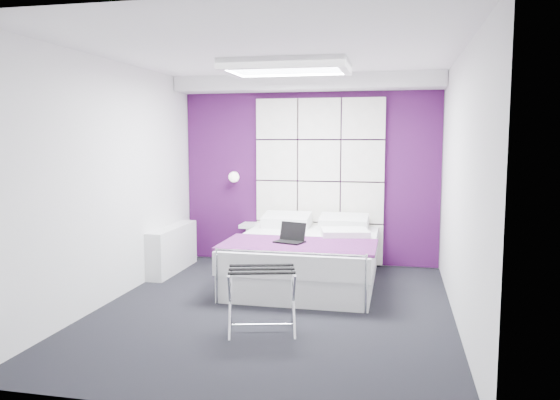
# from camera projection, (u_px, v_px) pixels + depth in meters

# --- Properties ---
(floor) EXTENTS (4.40, 4.40, 0.00)m
(floor) POSITION_uv_depth(u_px,v_px,m) (275.00, 309.00, 5.67)
(floor) COLOR black
(floor) RESTS_ON ground
(ceiling) EXTENTS (4.40, 4.40, 0.00)m
(ceiling) POSITION_uv_depth(u_px,v_px,m) (274.00, 53.00, 5.37)
(ceiling) COLOR white
(ceiling) RESTS_ON wall_back
(wall_back) EXTENTS (3.60, 0.00, 3.60)m
(wall_back) POSITION_uv_depth(u_px,v_px,m) (309.00, 171.00, 7.65)
(wall_back) COLOR silver
(wall_back) RESTS_ON floor
(wall_left) EXTENTS (0.00, 4.40, 4.40)m
(wall_left) POSITION_uv_depth(u_px,v_px,m) (112.00, 181.00, 5.90)
(wall_left) COLOR silver
(wall_left) RESTS_ON floor
(wall_right) EXTENTS (0.00, 4.40, 4.40)m
(wall_right) POSITION_uv_depth(u_px,v_px,m) (460.00, 188.00, 5.14)
(wall_right) COLOR silver
(wall_right) RESTS_ON floor
(accent_wall) EXTENTS (3.58, 0.02, 2.58)m
(accent_wall) POSITION_uv_depth(u_px,v_px,m) (309.00, 172.00, 7.64)
(accent_wall) COLOR #3E0F41
(accent_wall) RESTS_ON wall_back
(soffit) EXTENTS (3.58, 0.50, 0.20)m
(soffit) POSITION_uv_depth(u_px,v_px,m) (307.00, 83.00, 7.28)
(soffit) COLOR white
(soffit) RESTS_ON wall_back
(headboard) EXTENTS (1.80, 0.08, 2.30)m
(headboard) POSITION_uv_depth(u_px,v_px,m) (319.00, 181.00, 7.58)
(headboard) COLOR silver
(headboard) RESTS_ON wall_back
(skylight) EXTENTS (1.36, 0.86, 0.12)m
(skylight) POSITION_uv_depth(u_px,v_px,m) (287.00, 66.00, 5.96)
(skylight) COLOR white
(skylight) RESTS_ON ceiling
(wall_lamp) EXTENTS (0.15, 0.15, 0.15)m
(wall_lamp) POSITION_uv_depth(u_px,v_px,m) (235.00, 177.00, 7.75)
(wall_lamp) COLOR white
(wall_lamp) RESTS_ON wall_back
(radiator) EXTENTS (0.22, 1.20, 0.60)m
(radiator) POSITION_uv_depth(u_px,v_px,m) (172.00, 249.00, 7.25)
(radiator) COLOR white
(radiator) RESTS_ON floor
(bed) EXTENTS (1.73, 2.09, 0.73)m
(bed) POSITION_uv_depth(u_px,v_px,m) (306.00, 258.00, 6.66)
(bed) COLOR white
(bed) RESTS_ON floor
(nightstand) EXTENTS (0.44, 0.34, 0.05)m
(nightstand) POSITION_uv_depth(u_px,v_px,m) (257.00, 225.00, 7.72)
(nightstand) COLOR white
(nightstand) RESTS_ON wall_back
(luggage_rack) EXTENTS (0.60, 0.44, 0.59)m
(luggage_rack) POSITION_uv_depth(u_px,v_px,m) (262.00, 300.00, 4.98)
(luggage_rack) COLOR silver
(luggage_rack) RESTS_ON floor
(laptop) EXTENTS (0.31, 0.23, 0.23)m
(laptop) POSITION_uv_depth(u_px,v_px,m) (290.00, 237.00, 6.19)
(laptop) COLOR black
(laptop) RESTS_ON bed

